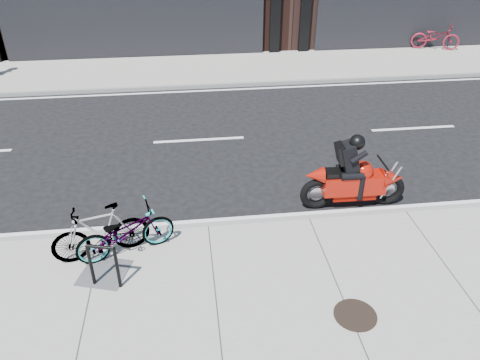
{
  "coord_description": "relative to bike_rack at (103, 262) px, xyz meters",
  "views": [
    {
      "loc": [
        -0.27,
        -9.25,
        5.59
      ],
      "look_at": [
        0.66,
        -1.63,
        0.9
      ],
      "focal_mm": 35.0,
      "sensor_mm": 36.0,
      "label": 1
    }
  ],
  "objects": [
    {
      "name": "ground",
      "position": [
        1.74,
        3.39,
        -0.62
      ],
      "size": [
        120.0,
        120.0,
        0.0
      ],
      "primitive_type": "plane",
      "color": "black",
      "rests_on": "ground"
    },
    {
      "name": "sidewalk_near",
      "position": [
        1.74,
        -1.61,
        -0.55
      ],
      "size": [
        60.0,
        6.0,
        0.13
      ],
      "primitive_type": "cube",
      "color": "gray",
      "rests_on": "ground"
    },
    {
      "name": "sidewalk_far",
      "position": [
        1.74,
        11.14,
        -0.55
      ],
      "size": [
        60.0,
        3.5,
        0.13
      ],
      "primitive_type": "cube",
      "color": "gray",
      "rests_on": "ground"
    },
    {
      "name": "bike_rack",
      "position": [
        0.0,
        0.0,
        0.0
      ],
      "size": [
        0.48,
        0.17,
        0.83
      ],
      "rotation": [
        0.0,
        0.0,
        -0.26
      ],
      "color": "black",
      "rests_on": "sidewalk_near"
    },
    {
      "name": "bicycle_front",
      "position": [
        0.27,
        0.79,
        -0.03
      ],
      "size": [
        1.85,
        1.16,
        0.92
      ],
      "primitive_type": "imported",
      "rotation": [
        0.0,
        0.0,
        1.92
      ],
      "color": "gray",
      "rests_on": "sidewalk_near"
    },
    {
      "name": "bicycle_rear",
      "position": [
        -0.15,
        0.79,
        0.02
      ],
      "size": [
        1.75,
        0.9,
        1.01
      ],
      "primitive_type": "imported",
      "rotation": [
        0.0,
        0.0,
        4.98
      ],
      "color": "gray",
      "rests_on": "sidewalk_near"
    },
    {
      "name": "motorcycle",
      "position": [
        4.86,
        1.93,
        0.05
      ],
      "size": [
        2.22,
        0.51,
        1.66
      ],
      "rotation": [
        0.0,
        0.0,
        -0.02
      ],
      "color": "black",
      "rests_on": "ground"
    },
    {
      "name": "bicycle_far",
      "position": [
        11.77,
        12.39,
        0.01
      ],
      "size": [
        2.01,
        1.21,
        1.0
      ],
      "primitive_type": "imported",
      "rotation": [
        0.0,
        0.0,
        1.26
      ],
      "color": "maroon",
      "rests_on": "sidewalk_far"
    },
    {
      "name": "manhole_cover",
      "position": [
        3.81,
        -1.12,
        -0.48
      ],
      "size": [
        0.81,
        0.81,
        0.02
      ],
      "primitive_type": "cylinder",
      "rotation": [
        0.0,
        0.0,
        -0.27
      ],
      "color": "black",
      "rests_on": "sidewalk_near"
    },
    {
      "name": "utility_grate",
      "position": [
        -0.09,
        0.3,
        -0.48
      ],
      "size": [
        0.94,
        0.94,
        0.02
      ],
      "primitive_type": "cube",
      "rotation": [
        0.0,
        0.0,
        -0.29
      ],
      "color": "#474749",
      "rests_on": "sidewalk_near"
    }
  ]
}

